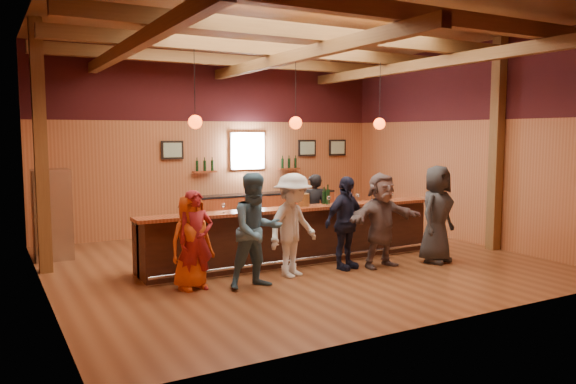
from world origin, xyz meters
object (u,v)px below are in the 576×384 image
stainless_fridge (52,214)px  customer_white (293,225)px  customer_orange (191,242)px  customer_redvest (196,240)px  customer_navy (345,223)px  bottle_a (328,196)px  customer_dark (437,214)px  customer_brown (381,220)px  ice_bucket (304,200)px  customer_denim (256,231)px  back_bar_cabinet (265,211)px  bartender (314,211)px  bar_counter (292,234)px

stainless_fridge → customer_white: 4.99m
customer_orange → customer_redvest: customer_redvest is taller
stainless_fridge → customer_navy: size_ratio=1.05×
customer_orange → customer_redvest: size_ratio=0.96×
stainless_fridge → customer_navy: stainless_fridge is taller
customer_orange → bottle_a: 3.20m
stainless_fridge → customer_orange: stainless_fridge is taller
stainless_fridge → customer_white: customer_white is taller
customer_dark → bottle_a: (-1.72, 1.22, 0.32)m
bottle_a → stainless_fridge: bearing=150.8°
customer_orange → customer_brown: customer_brown is taller
bottle_a → ice_bucket: bearing=-175.2°
stainless_fridge → customer_redvest: bearing=-63.6°
customer_orange → bottle_a: bearing=1.9°
bottle_a → customer_denim: bearing=-151.1°
back_bar_cabinet → customer_redvest: customer_redvest is taller
stainless_fridge → customer_dark: bearing=-30.9°
back_bar_cabinet → customer_orange: (-3.59, -4.53, 0.29)m
customer_navy → ice_bucket: customer_navy is taller
customer_redvest → bartender: 3.99m
customer_dark → customer_navy: bearing=149.1°
bar_counter → customer_orange: bearing=-158.2°
customer_dark → ice_bucket: size_ratio=7.81×
customer_orange → customer_navy: bearing=-13.2°
customer_orange → customer_white: (1.81, -0.12, 0.14)m
stainless_fridge → ice_bucket: 5.03m
bartender → customer_orange: bearing=41.6°
customer_brown → ice_bucket: size_ratio=7.36×
customer_redvest → customer_navy: bearing=-1.8°
stainless_fridge → customer_denim: size_ratio=0.96×
customer_orange → bartender: bearing=17.3°
customer_orange → customer_brown: (3.61, -0.28, 0.12)m
customer_orange → customer_brown: 3.63m
bartender → bottle_a: bartender is taller
bartender → ice_bucket: 1.63m
stainless_fridge → customer_denim: bearing=-55.4°
bartender → customer_white: bearing=63.4°
bartender → ice_bucket: bartender is taller
customer_denim → back_bar_cabinet: bearing=60.4°
bar_counter → customer_redvest: bearing=-155.7°
customer_dark → ice_bucket: customer_dark is taller
back_bar_cabinet → stainless_fridge: size_ratio=2.22×
customer_white → bottle_a: (1.27, 0.85, 0.35)m
customer_redvest → customer_white: customer_white is taller
bar_counter → customer_navy: customer_navy is taller
back_bar_cabinet → bar_counter: bearing=-108.3°
stainless_fridge → customer_redvest: size_ratio=1.12×
customer_redvest → customer_denim: 0.98m
stainless_fridge → ice_bucket: stainless_fridge is taller
bar_counter → stainless_fridge: 4.81m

